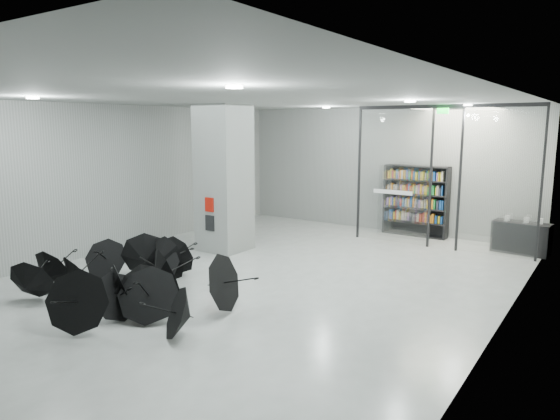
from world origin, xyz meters
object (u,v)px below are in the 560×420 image
Objects in this scene: shop_counter at (521,238)px; umbrella_cluster at (134,285)px; column at (224,178)px; bookshelf at (416,201)px.

shop_counter is 0.28× the size of umbrella_cluster.
shop_counter is at bearing 55.87° from umbrella_cluster.
umbrella_cluster is at bearing -73.79° from column.
column is 2.79× the size of shop_counter.
umbrella_cluster is at bearing -118.25° from shop_counter.
column reaches higher than shop_counter.
bookshelf is 1.54× the size of shop_counter.
bookshelf reaches higher than umbrella_cluster.
column is 8.25m from shop_counter.
umbrella_cluster is (1.23, -4.22, -1.68)m from column.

